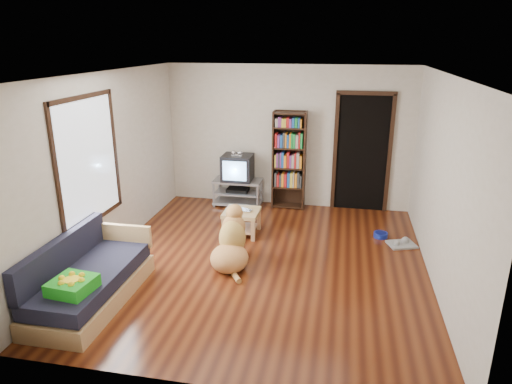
% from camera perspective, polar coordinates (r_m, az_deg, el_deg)
% --- Properties ---
extents(ground, '(5.00, 5.00, 0.00)m').
position_cam_1_polar(ground, '(6.55, 0.91, -8.77)').
color(ground, '#5E2810').
rests_on(ground, ground).
extents(ceiling, '(5.00, 5.00, 0.00)m').
position_cam_1_polar(ceiling, '(5.83, 1.05, 14.57)').
color(ceiling, white).
rests_on(ceiling, ground).
extents(wall_back, '(4.50, 0.00, 4.50)m').
position_cam_1_polar(wall_back, '(8.46, 4.01, 6.86)').
color(wall_back, beige).
rests_on(wall_back, ground).
extents(wall_front, '(4.50, 0.00, 4.50)m').
position_cam_1_polar(wall_front, '(3.79, -5.82, -8.21)').
color(wall_front, beige).
rests_on(wall_front, ground).
extents(wall_left, '(0.00, 5.00, 5.00)m').
position_cam_1_polar(wall_left, '(6.81, -18.02, 3.13)').
color(wall_left, beige).
rests_on(wall_left, ground).
extents(wall_right, '(0.00, 5.00, 5.00)m').
position_cam_1_polar(wall_right, '(6.10, 22.27, 0.91)').
color(wall_right, beige).
rests_on(wall_right, ground).
extents(green_cushion, '(0.47, 0.47, 0.14)m').
position_cam_1_polar(green_cushion, '(5.38, -21.96, -10.77)').
color(green_cushion, green).
rests_on(green_cushion, sofa).
extents(laptop, '(0.35, 0.27, 0.02)m').
position_cam_1_polar(laptop, '(7.28, -1.87, -2.34)').
color(laptop, silver).
rests_on(laptop, coffee_table).
extents(dog_bowl, '(0.22, 0.22, 0.08)m').
position_cam_1_polar(dog_bowl, '(7.58, 15.31, -5.20)').
color(dog_bowl, navy).
rests_on(dog_bowl, ground).
extents(grey_rag, '(0.48, 0.44, 0.03)m').
position_cam_1_polar(grey_rag, '(7.39, 17.73, -6.26)').
color(grey_rag, '#989898').
rests_on(grey_rag, ground).
extents(window, '(0.03, 1.46, 1.70)m').
position_cam_1_polar(window, '(6.34, -20.20, 3.67)').
color(window, white).
rests_on(window, wall_left).
extents(doorway, '(1.03, 0.05, 2.19)m').
position_cam_1_polar(doorway, '(8.43, 13.14, 5.11)').
color(doorway, black).
rests_on(doorway, wall_back).
extents(tv_stand, '(0.90, 0.45, 0.50)m').
position_cam_1_polar(tv_stand, '(8.65, -2.28, 0.07)').
color(tv_stand, '#99999E').
rests_on(tv_stand, ground).
extents(crt_tv, '(0.55, 0.52, 0.58)m').
position_cam_1_polar(crt_tv, '(8.53, -2.29, 3.14)').
color(crt_tv, black).
rests_on(crt_tv, tv_stand).
extents(bookshelf, '(0.60, 0.30, 1.80)m').
position_cam_1_polar(bookshelf, '(8.37, 4.16, 4.62)').
color(bookshelf, black).
rests_on(bookshelf, ground).
extents(sofa, '(0.80, 1.80, 0.80)m').
position_cam_1_polar(sofa, '(5.90, -20.19, -10.40)').
color(sofa, tan).
rests_on(sofa, ground).
extents(coffee_table, '(0.55, 0.55, 0.40)m').
position_cam_1_polar(coffee_table, '(7.35, -1.80, -3.22)').
color(coffee_table, tan).
rests_on(coffee_table, ground).
extents(dog, '(0.54, 1.01, 0.84)m').
position_cam_1_polar(dog, '(6.37, -3.07, -6.51)').
color(dog, '#D08550').
rests_on(dog, ground).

